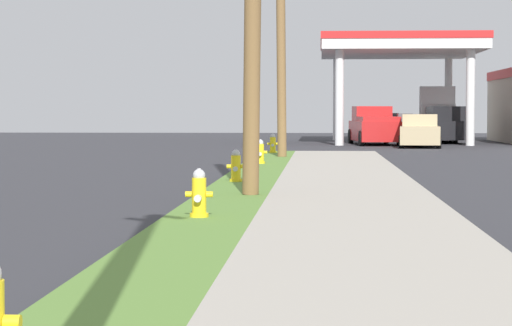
{
  "coord_description": "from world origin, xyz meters",
  "views": [
    {
      "loc": [
        2.41,
        -2.67,
        1.74
      ],
      "look_at": [
        1.28,
        15.87,
        0.82
      ],
      "focal_mm": 74.22,
      "sensor_mm": 36.0,
      "label": 1
    }
  ],
  "objects_px": {
    "fire_hydrant_fourth": "(260,153)",
    "car_silver_by_far_pump": "(398,127)",
    "utility_pole_background": "(281,30)",
    "fire_hydrant_second": "(199,196)",
    "fire_hydrant_fifth": "(273,144)",
    "truck_black_at_forecourt": "(443,126)",
    "truck_white_on_apron": "(437,115)",
    "car_tan_by_near_pump": "(419,132)",
    "truck_red_at_far_bay": "(374,127)",
    "fire_hydrant_third": "(236,167)"
  },
  "relations": [
    {
      "from": "fire_hydrant_fifth",
      "to": "car_silver_by_far_pump",
      "type": "distance_m",
      "value": 24.77
    },
    {
      "from": "fire_hydrant_second",
      "to": "fire_hydrant_fourth",
      "type": "distance_m",
      "value": 16.38
    },
    {
      "from": "truck_white_on_apron",
      "to": "truck_red_at_far_bay",
      "type": "distance_m",
      "value": 7.91
    },
    {
      "from": "utility_pole_background",
      "to": "truck_red_at_far_bay",
      "type": "height_order",
      "value": "utility_pole_background"
    },
    {
      "from": "utility_pole_background",
      "to": "fire_hydrant_second",
      "type": "bearing_deg",
      "value": -91.21
    },
    {
      "from": "car_silver_by_far_pump",
      "to": "truck_white_on_apron",
      "type": "distance_m",
      "value": 3.96
    },
    {
      "from": "car_silver_by_far_pump",
      "to": "truck_red_at_far_bay",
      "type": "relative_size",
      "value": 0.81
    },
    {
      "from": "fire_hydrant_second",
      "to": "truck_red_at_far_bay",
      "type": "distance_m",
      "value": 38.64
    },
    {
      "from": "fire_hydrant_third",
      "to": "truck_white_on_apron",
      "type": "distance_m",
      "value": 38.13
    },
    {
      "from": "car_silver_by_far_pump",
      "to": "truck_black_at_forecourt",
      "type": "relative_size",
      "value": 0.81
    },
    {
      "from": "fire_hydrant_fifth",
      "to": "fire_hydrant_fourth",
      "type": "bearing_deg",
      "value": -90.07
    },
    {
      "from": "fire_hydrant_third",
      "to": "truck_black_at_forecourt",
      "type": "xyz_separation_m",
      "value": [
        8.53,
        33.41,
        0.47
      ]
    },
    {
      "from": "car_tan_by_near_pump",
      "to": "truck_white_on_apron",
      "type": "distance_m",
      "value": 10.86
    },
    {
      "from": "fire_hydrant_third",
      "to": "truck_black_at_forecourt",
      "type": "bearing_deg",
      "value": 75.67
    },
    {
      "from": "truck_black_at_forecourt",
      "to": "truck_red_at_far_bay",
      "type": "distance_m",
      "value": 4.96
    },
    {
      "from": "truck_white_on_apron",
      "to": "fire_hydrant_fifth",
      "type": "bearing_deg",
      "value": -112.47
    },
    {
      "from": "truck_red_at_far_bay",
      "to": "car_silver_by_far_pump",
      "type": "bearing_deg",
      "value": 79.18
    },
    {
      "from": "fire_hydrant_fourth",
      "to": "truck_black_at_forecourt",
      "type": "relative_size",
      "value": 0.13
    },
    {
      "from": "fire_hydrant_fourth",
      "to": "utility_pole_background",
      "type": "height_order",
      "value": "utility_pole_background"
    },
    {
      "from": "fire_hydrant_second",
      "to": "car_tan_by_near_pump",
      "type": "relative_size",
      "value": 0.16
    },
    {
      "from": "fire_hydrant_third",
      "to": "truck_white_on_apron",
      "type": "height_order",
      "value": "truck_white_on_apron"
    },
    {
      "from": "fire_hydrant_third",
      "to": "fire_hydrant_fourth",
      "type": "height_order",
      "value": "same"
    },
    {
      "from": "fire_hydrant_fourth",
      "to": "car_tan_by_near_pump",
      "type": "relative_size",
      "value": 0.16
    },
    {
      "from": "fire_hydrant_second",
      "to": "truck_red_at_far_bay",
      "type": "bearing_deg",
      "value": 83.17
    },
    {
      "from": "fire_hydrant_second",
      "to": "fire_hydrant_third",
      "type": "relative_size",
      "value": 1.0
    },
    {
      "from": "utility_pole_background",
      "to": "truck_white_on_apron",
      "type": "height_order",
      "value": "utility_pole_background"
    },
    {
      "from": "fire_hydrant_fourth",
      "to": "car_silver_by_far_pump",
      "type": "bearing_deg",
      "value": 78.52
    },
    {
      "from": "car_tan_by_near_pump",
      "to": "car_silver_by_far_pump",
      "type": "relative_size",
      "value": 1.02
    },
    {
      "from": "utility_pole_background",
      "to": "truck_red_at_far_bay",
      "type": "distance_m",
      "value": 17.92
    },
    {
      "from": "truck_black_at_forecourt",
      "to": "truck_red_at_far_bay",
      "type": "height_order",
      "value": "same"
    },
    {
      "from": "truck_black_at_forecourt",
      "to": "truck_white_on_apron",
      "type": "distance_m",
      "value": 3.77
    },
    {
      "from": "fire_hydrant_fifth",
      "to": "truck_red_at_far_bay",
      "type": "distance_m",
      "value": 14.45
    },
    {
      "from": "truck_white_on_apron",
      "to": "car_tan_by_near_pump",
      "type": "bearing_deg",
      "value": -100.53
    },
    {
      "from": "fire_hydrant_fourth",
      "to": "fire_hydrant_fifth",
      "type": "height_order",
      "value": "same"
    },
    {
      "from": "fire_hydrant_third",
      "to": "car_tan_by_near_pump",
      "type": "xyz_separation_m",
      "value": [
        6.62,
        26.48,
        0.28
      ]
    },
    {
      "from": "car_tan_by_near_pump",
      "to": "truck_black_at_forecourt",
      "type": "distance_m",
      "value": 7.19
    },
    {
      "from": "utility_pole_background",
      "to": "truck_black_at_forecourt",
      "type": "xyz_separation_m",
      "value": [
        8.0,
        20.17,
        -3.66
      ]
    },
    {
      "from": "truck_black_at_forecourt",
      "to": "truck_white_on_apron",
      "type": "relative_size",
      "value": 0.85
    },
    {
      "from": "fire_hydrant_second",
      "to": "utility_pole_background",
      "type": "distance_m",
      "value": 21.71
    },
    {
      "from": "car_silver_by_far_pump",
      "to": "fire_hydrant_second",
      "type": "bearing_deg",
      "value": -97.67
    },
    {
      "from": "fire_hydrant_fourth",
      "to": "truck_red_at_far_bay",
      "type": "bearing_deg",
      "value": 78.22
    },
    {
      "from": "fire_hydrant_fourth",
      "to": "car_silver_by_far_pump",
      "type": "height_order",
      "value": "car_silver_by_far_pump"
    },
    {
      "from": "utility_pole_background",
      "to": "car_tan_by_near_pump",
      "type": "xyz_separation_m",
      "value": [
        6.09,
        13.25,
        -3.85
      ]
    },
    {
      "from": "fire_hydrant_fourth",
      "to": "fire_hydrant_fifth",
      "type": "bearing_deg",
      "value": 89.93
    },
    {
      "from": "truck_black_at_forecourt",
      "to": "fire_hydrant_third",
      "type": "bearing_deg",
      "value": -104.33
    },
    {
      "from": "fire_hydrant_third",
      "to": "truck_red_at_far_bay",
      "type": "relative_size",
      "value": 0.13
    },
    {
      "from": "fire_hydrant_third",
      "to": "car_tan_by_near_pump",
      "type": "relative_size",
      "value": 0.16
    },
    {
      "from": "fire_hydrant_second",
      "to": "truck_black_at_forecourt",
      "type": "height_order",
      "value": "truck_black_at_forecourt"
    },
    {
      "from": "fire_hydrant_fourth",
      "to": "truck_red_at_far_bay",
      "type": "distance_m",
      "value": 22.46
    },
    {
      "from": "car_tan_by_near_pump",
      "to": "truck_white_on_apron",
      "type": "xyz_separation_m",
      "value": [
        1.98,
        10.65,
        0.77
      ]
    }
  ]
}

